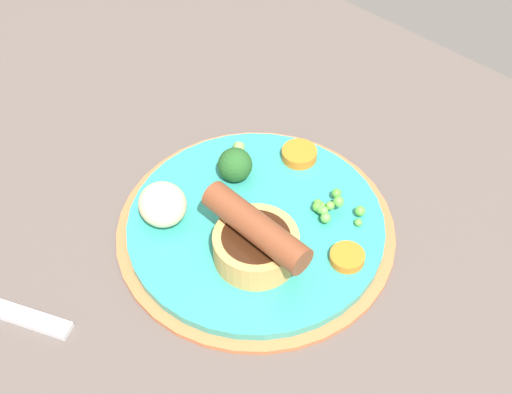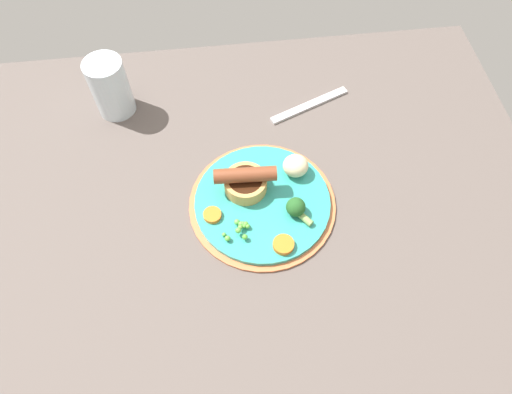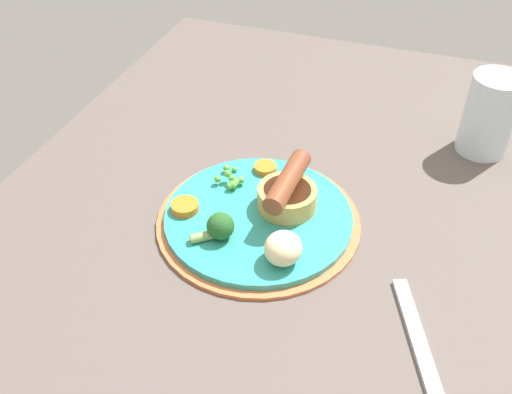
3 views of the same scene
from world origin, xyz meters
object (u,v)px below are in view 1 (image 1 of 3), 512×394
at_px(sausage_pudding, 253,243).
at_px(carrot_slice_0, 299,154).
at_px(potato_chunk_0, 163,204).
at_px(pea_pile, 333,207).
at_px(carrot_slice_2, 347,257).
at_px(dinner_plate, 256,228).
at_px(broccoli_floret_near, 235,164).

bearing_deg(sausage_pudding, carrot_slice_0, 114.56).
distance_m(sausage_pudding, carrot_slice_0, 0.14).
distance_m(sausage_pudding, potato_chunk_0, 0.10).
bearing_deg(pea_pile, carrot_slice_2, -39.01).
bearing_deg(pea_pile, potato_chunk_0, -136.11).
distance_m(sausage_pudding, carrot_slice_2, 0.09).
height_order(sausage_pudding, carrot_slice_2, sausage_pudding).
bearing_deg(potato_chunk_0, pea_pile, 43.89).
xyz_separation_m(dinner_plate, carrot_slice_2, (0.09, 0.02, 0.01)).
relative_size(pea_pile, carrot_slice_2, 1.56).
relative_size(sausage_pudding, carrot_slice_0, 3.09).
xyz_separation_m(dinner_plate, broccoli_floret_near, (-0.06, 0.03, 0.02)).
bearing_deg(carrot_slice_2, dinner_plate, -166.80).
relative_size(broccoli_floret_near, carrot_slice_0, 1.43).
bearing_deg(sausage_pudding, carrot_slice_2, 43.96).
relative_size(dinner_plate, broccoli_floret_near, 5.18).
xyz_separation_m(dinner_plate, sausage_pudding, (0.03, -0.03, 0.03)).
distance_m(pea_pile, carrot_slice_0, 0.08).
distance_m(carrot_slice_0, carrot_slice_2, 0.13).
bearing_deg(sausage_pudding, broccoli_floret_near, 144.07).
bearing_deg(sausage_pudding, dinner_plate, 130.89).
xyz_separation_m(sausage_pudding, pea_pile, (0.02, 0.09, -0.01)).
height_order(pea_pile, carrot_slice_2, pea_pile).
xyz_separation_m(sausage_pudding, carrot_slice_2, (0.06, 0.06, -0.02)).
bearing_deg(broccoli_floret_near, sausage_pudding, 14.13).
height_order(carrot_slice_0, carrot_slice_2, carrot_slice_0).
bearing_deg(dinner_plate, carrot_slice_0, 104.28).
relative_size(dinner_plate, pea_pile, 5.38).
bearing_deg(carrot_slice_2, sausage_pudding, -138.98).
height_order(dinner_plate, sausage_pudding, sausage_pudding).
bearing_deg(carrot_slice_2, broccoli_floret_near, 175.84).
height_order(potato_chunk_0, carrot_slice_2, potato_chunk_0).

